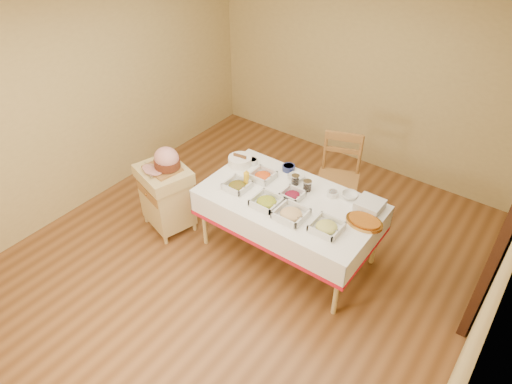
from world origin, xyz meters
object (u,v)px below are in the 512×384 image
Objects in this scene: preserve_jar_right at (307,186)px; dining_chair at (338,178)px; ham_on_board at (166,161)px; bread_basket at (240,161)px; mustard_bottle at (246,178)px; dining_table at (289,211)px; butcher_cart at (166,195)px; preserve_jar_left at (295,180)px; plate_stack at (370,205)px; brass_platter at (364,222)px.

dining_chair is at bearing 88.10° from preserve_jar_right.
ham_on_board is 1.51× the size of bread_basket.
mustard_bottle is at bearing -41.74° from bread_basket.
dining_table is 1.44m from butcher_cart.
preserve_jar_left is at bearing 4.32° from bread_basket.
preserve_jar_right and bread_basket have the same top height.
preserve_jar_right is at bearing -170.99° from plate_stack.
butcher_cart is 7.02× the size of preserve_jar_right.
dining_chair is 2.87× the size of brass_platter.
dining_table is 0.92m from dining_chair.
dining_chair is (0.09, 0.91, -0.06)m from dining_table.
bread_basket is (-0.86, -0.03, -0.00)m from preserve_jar_right.
dining_chair is 0.90m from plate_stack.
plate_stack is at bearing 103.88° from brass_platter.
plate_stack is 0.24m from brass_platter.
plate_stack is (0.81, 0.09, -0.00)m from preserve_jar_left.
butcher_cart is 3.08× the size of bread_basket.
ham_on_board reaches higher than preserve_jar_left.
ham_on_board is 2.17m from plate_stack.
bread_basket reaches higher than preserve_jar_left.
bread_basket is 1.57m from brass_platter.
ham_on_board is (0.04, 0.03, 0.46)m from butcher_cart.
bread_basket is at bearing -140.64° from dining_chair.
bread_basket is at bearing 138.26° from mustard_bottle.
dining_chair is at bearing 43.26° from ham_on_board.
ham_on_board is 1.09× the size of brass_platter.
bread_basket is (-0.70, -0.05, 0.00)m from preserve_jar_left.
bread_basket is at bearing -174.77° from plate_stack.
ham_on_board is at bearing -136.74° from dining_chair.
mustard_bottle is at bearing -152.57° from preserve_jar_right.
preserve_jar_left is 0.42× the size of bread_basket.
dining_chair is at bearing 130.15° from brass_platter.
dining_chair is 1.09m from brass_platter.
brass_platter is (0.69, -0.81, 0.24)m from dining_chair.
preserve_jar_right reaches higher than plate_stack.
brass_platter is (0.78, 0.10, 0.18)m from dining_table.
plate_stack is (0.72, 0.33, 0.21)m from dining_table.
ham_on_board reaches higher than mustard_bottle.
ham_on_board is 2.16m from brass_platter.
brass_platter is at bearing -3.42° from bread_basket.
preserve_jar_left reaches higher than butcher_cart.
brass_platter reaches higher than dining_table.
bread_basket is at bearing 176.58° from brass_platter.
dining_table is 16.69× the size of preserve_jar_left.
ham_on_board is at bearing -151.84° from preserve_jar_left.
preserve_jar_right is at bearing 2.32° from bread_basket.
butcher_cart is at bearing -161.77° from dining_table.
plate_stack is (2.04, 0.74, -0.12)m from ham_on_board.
butcher_cart is 3.25× the size of plate_stack.
plate_stack is (1.51, 0.14, -0.00)m from bread_basket.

